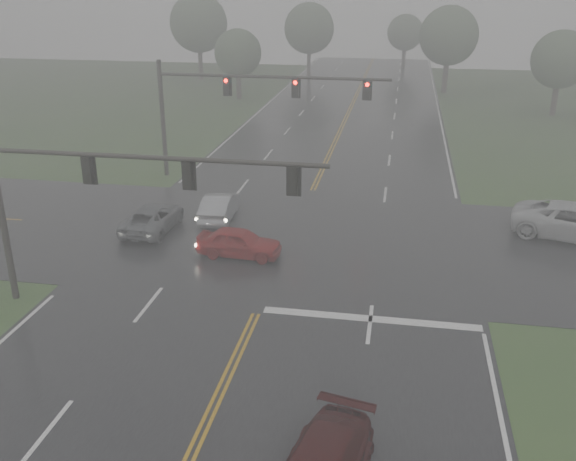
% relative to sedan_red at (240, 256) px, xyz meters
% --- Properties ---
extents(main_road, '(18.00, 160.00, 0.02)m').
position_rel_sedan_red_xyz_m(main_road, '(2.04, 0.57, 0.00)').
color(main_road, black).
rests_on(main_road, ground).
extents(cross_street, '(120.00, 14.00, 0.02)m').
position_rel_sedan_red_xyz_m(cross_street, '(2.04, 2.57, 0.00)').
color(cross_street, black).
rests_on(cross_street, ground).
extents(stop_bar, '(8.50, 0.50, 0.01)m').
position_rel_sedan_red_xyz_m(stop_bar, '(6.54, -5.03, 0.00)').
color(stop_bar, silver).
rests_on(stop_bar, ground).
extents(sedan_red, '(4.12, 1.84, 1.38)m').
position_rel_sedan_red_xyz_m(sedan_red, '(0.00, 0.00, 0.00)').
color(sedan_red, '#9A0E0F').
rests_on(sedan_red, ground).
extents(sedan_silver, '(1.75, 4.43, 1.43)m').
position_rel_sedan_red_xyz_m(sedan_silver, '(-2.30, 4.72, 0.00)').
color(sedan_silver, '#95979C').
rests_on(sedan_silver, ground).
extents(car_grey, '(2.26, 4.79, 1.32)m').
position_rel_sedan_red_xyz_m(car_grey, '(-5.31, 2.47, 0.00)').
color(car_grey, '#585B5F').
rests_on(car_grey, ground).
extents(pickup_white, '(6.90, 4.62, 1.76)m').
position_rel_sedan_red_xyz_m(pickup_white, '(16.34, 5.16, 0.00)').
color(pickup_white, '#B9BBBD').
rests_on(pickup_white, ground).
extents(signal_gantry_near, '(13.18, 0.31, 7.18)m').
position_rel_sedan_red_xyz_m(signal_gantry_near, '(-4.09, -5.78, 5.05)').
color(signal_gantry_near, black).
rests_on(signal_gantry_near, ground).
extents(signal_gantry_far, '(14.83, 0.38, 7.59)m').
position_rel_sedan_red_xyz_m(signal_gantry_far, '(-3.50, 12.27, 5.37)').
color(signal_gantry_far, black).
rests_on(signal_gantry_far, ground).
extents(tree_nw_a, '(5.03, 5.03, 7.38)m').
position_rel_sedan_red_xyz_m(tree_nw_a, '(-10.44, 41.23, 4.85)').
color(tree_nw_a, '#322720').
rests_on(tree_nw_a, ground).
extents(tree_ne_a, '(6.52, 6.52, 9.58)m').
position_rel_sedan_red_xyz_m(tree_ne_a, '(11.81, 49.06, 6.30)').
color(tree_ne_a, '#322720').
rests_on(tree_ne_a, ground).
extents(tree_n_mid, '(6.44, 6.44, 9.46)m').
position_rel_sedan_red_xyz_m(tree_n_mid, '(-5.25, 58.12, 6.22)').
color(tree_n_mid, '#322720').
rests_on(tree_n_mid, ground).
extents(tree_e_near, '(5.41, 5.41, 7.95)m').
position_rel_sedan_red_xyz_m(tree_e_near, '(21.52, 37.85, 5.22)').
color(tree_e_near, '#322720').
rests_on(tree_e_near, ground).
extents(tree_nw_b, '(7.21, 7.21, 10.59)m').
position_rel_sedan_red_xyz_m(tree_nw_b, '(-18.69, 53.84, 6.97)').
color(tree_nw_b, '#322720').
rests_on(tree_nw_b, ground).
extents(tree_n_far, '(5.13, 5.13, 7.53)m').
position_rel_sedan_red_xyz_m(tree_n_far, '(6.93, 70.06, 4.95)').
color(tree_n_far, '#322720').
rests_on(tree_n_far, ground).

